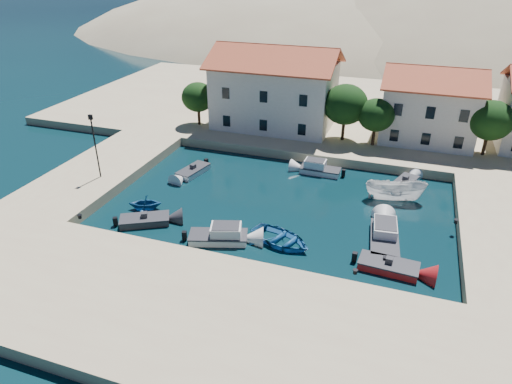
% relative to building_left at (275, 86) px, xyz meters
% --- Properties ---
extents(ground, '(400.00, 400.00, 0.00)m').
position_rel_building_left_xyz_m(ground, '(6.00, -28.00, -5.94)').
color(ground, black).
rests_on(ground, ground).
extents(quay_south, '(52.00, 12.00, 1.00)m').
position_rel_building_left_xyz_m(quay_south, '(6.00, -34.00, -5.44)').
color(quay_south, tan).
rests_on(quay_south, ground).
extents(quay_west, '(8.00, 20.00, 1.00)m').
position_rel_building_left_xyz_m(quay_west, '(-13.00, -18.00, -5.44)').
color(quay_west, tan).
rests_on(quay_west, ground).
extents(quay_north, '(80.00, 36.00, 1.00)m').
position_rel_building_left_xyz_m(quay_north, '(8.00, 10.00, -5.44)').
color(quay_north, tan).
rests_on(quay_north, ground).
extents(hills, '(254.00, 176.00, 99.00)m').
position_rel_building_left_xyz_m(hills, '(26.64, 95.62, -29.34)').
color(hills, gray).
rests_on(hills, ground).
extents(building_left, '(14.70, 9.45, 9.70)m').
position_rel_building_left_xyz_m(building_left, '(0.00, 0.00, 0.00)').
color(building_left, silver).
rests_on(building_left, quay_north).
extents(building_mid, '(10.50, 8.40, 8.30)m').
position_rel_building_left_xyz_m(building_mid, '(18.00, 1.00, -0.71)').
color(building_mid, silver).
rests_on(building_mid, quay_north).
extents(trees, '(37.30, 5.30, 6.45)m').
position_rel_building_left_xyz_m(trees, '(10.51, -2.54, -1.10)').
color(trees, '#382314').
rests_on(trees, quay_north).
extents(lamppost, '(0.35, 0.25, 6.22)m').
position_rel_building_left_xyz_m(lamppost, '(-11.50, -20.00, -1.18)').
color(lamppost, black).
rests_on(lamppost, quay_west).
extents(bollards, '(29.36, 9.56, 0.30)m').
position_rel_building_left_xyz_m(bollards, '(8.80, -24.13, -4.79)').
color(bollards, black).
rests_on(bollards, ground).
extents(motorboat_grey_sw, '(4.44, 3.52, 1.25)m').
position_rel_building_left_xyz_m(motorboat_grey_sw, '(-3.81, -24.77, -5.64)').
color(motorboat_grey_sw, '#303034').
rests_on(motorboat_grey_sw, ground).
extents(cabin_cruiser_south, '(4.95, 3.22, 1.60)m').
position_rel_building_left_xyz_m(cabin_cruiser_south, '(3.07, -25.17, -5.46)').
color(cabin_cruiser_south, white).
rests_on(cabin_cruiser_south, ground).
extents(rowboat_south, '(6.09, 5.22, 1.07)m').
position_rel_building_left_xyz_m(rowboat_south, '(7.81, -23.84, -5.94)').
color(rowboat_south, navy).
rests_on(rowboat_south, ground).
extents(motorboat_red_se, '(4.31, 2.16, 1.25)m').
position_rel_building_left_xyz_m(motorboat_red_se, '(16.09, -24.61, -5.64)').
color(motorboat_red_se, maroon).
rests_on(motorboat_red_se, ground).
extents(cabin_cruiser_east, '(2.65, 5.43, 1.60)m').
position_rel_building_left_xyz_m(cabin_cruiser_east, '(15.49, -21.23, -5.46)').
color(cabin_cruiser_east, white).
rests_on(cabin_cruiser_east, ground).
extents(boat_east, '(5.75, 3.02, 2.11)m').
position_rel_building_left_xyz_m(boat_east, '(15.77, -13.71, -5.94)').
color(boat_east, white).
rests_on(boat_east, ground).
extents(motorboat_white_ne, '(2.69, 3.81, 1.25)m').
position_rel_building_left_xyz_m(motorboat_white_ne, '(16.51, -10.34, -5.64)').
color(motorboat_white_ne, white).
rests_on(motorboat_white_ne, ground).
extents(rowboat_west, '(3.55, 3.34, 1.50)m').
position_rel_building_left_xyz_m(rowboat_west, '(-5.08, -22.57, -5.94)').
color(rowboat_west, navy).
rests_on(rowboat_west, ground).
extents(motorboat_white_west, '(2.47, 4.14, 1.25)m').
position_rel_building_left_xyz_m(motorboat_white_west, '(-4.28, -14.58, -5.64)').
color(motorboat_white_west, white).
rests_on(motorboat_white_west, ground).
extents(cabin_cruiser_north, '(4.12, 1.80, 1.60)m').
position_rel_building_left_xyz_m(cabin_cruiser_north, '(8.09, -10.25, -5.46)').
color(cabin_cruiser_north, white).
rests_on(cabin_cruiser_north, ground).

